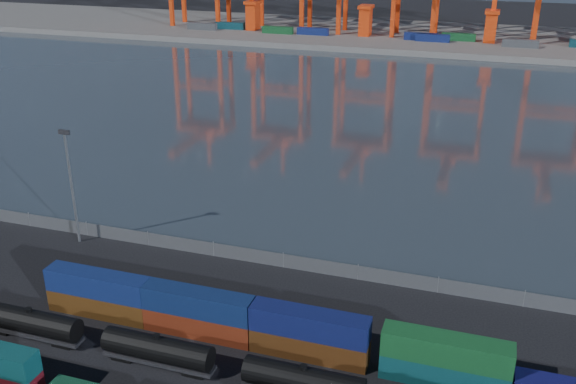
% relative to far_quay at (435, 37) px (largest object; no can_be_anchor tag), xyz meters
% --- Properties ---
extents(harbor_water, '(700.00, 700.00, 0.00)m').
position_rel_far_quay_xyz_m(harbor_water, '(0.00, -105.00, -0.99)').
color(harbor_water, '#2A343C').
rests_on(harbor_water, ground).
extents(far_quay, '(700.00, 70.00, 2.00)m').
position_rel_far_quay_xyz_m(far_quay, '(0.00, 0.00, 0.00)').
color(far_quay, '#514F4C').
rests_on(far_quay, ground).
extents(container_row_north, '(129.14, 2.54, 5.42)m').
position_rel_far_quay_xyz_m(container_row_north, '(4.79, -198.86, 1.19)').
color(container_row_north, navy).
rests_on(container_row_north, ground).
extents(waterfront_fence, '(160.12, 0.12, 2.20)m').
position_rel_far_quay_xyz_m(waterfront_fence, '(-0.00, -182.00, 0.00)').
color(waterfront_fence, '#595B5E').
rests_on(waterfront_fence, ground).
extents(yard_light_mast, '(1.60, 0.40, 16.60)m').
position_rel_far_quay_xyz_m(yard_light_mast, '(-30.00, -184.00, 8.30)').
color(yard_light_mast, slate).
rests_on(yard_light_mast, ground).
extents(quay_containers, '(172.58, 10.99, 2.60)m').
position_rel_far_quay_xyz_m(quay_containers, '(-11.00, -14.54, 2.30)').
color(quay_containers, navy).
rests_on(quay_containers, far_quay).
extents(straddle_carriers, '(140.00, 7.00, 11.10)m').
position_rel_far_quay_xyz_m(straddle_carriers, '(-2.50, -10.00, 6.82)').
color(straddle_carriers, '#ED3C10').
rests_on(straddle_carriers, far_quay).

